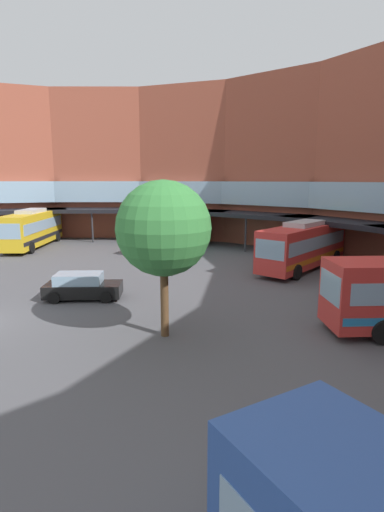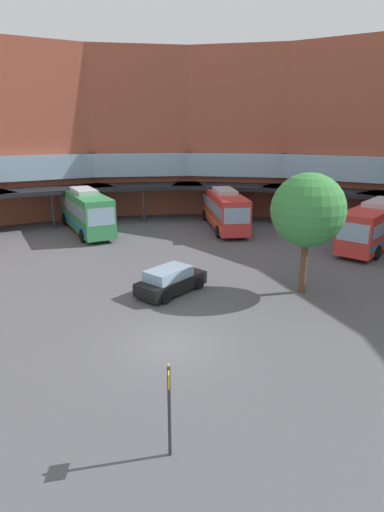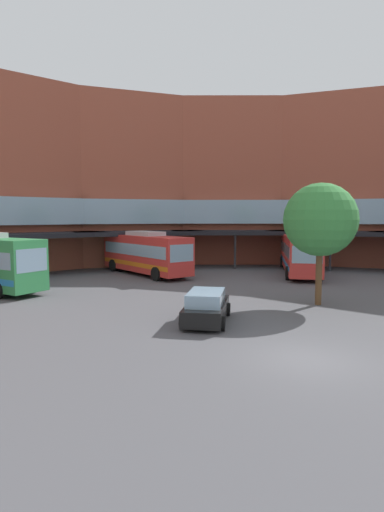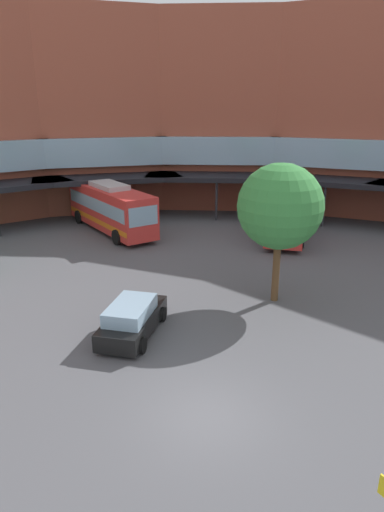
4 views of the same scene
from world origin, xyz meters
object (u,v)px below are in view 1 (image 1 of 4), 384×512
Objects in this scene: bus_4 at (182,230)px; plaza_tree at (164,229)px; bus_0 at (303,245)px; parked_car at (82,287)px; bus_2 at (32,228)px.

bus_4 is 1.47× the size of plaza_tree.
bus_0 is at bearing 68.77° from bus_4.
bus_0 is 17.05m from plaza_tree.
parked_car is at bearing 2.12° from bus_4.
plaza_tree is at bearing 32.45° from bus_2.
bus_2 is 1.06× the size of bus_4.
plaza_tree is at bearing 4.20° from bus_0.
bus_2 reaches higher than parked_car.
bus_4 is 2.15× the size of parked_car.
bus_0 is 1.07× the size of bus_4.
parked_car is (-1.05, -17.08, -1.16)m from bus_0.
bus_0 is at bearing 25.59° from parked_car.
parked_car is 8.69m from plaza_tree.
bus_2 is at bearing -71.56° from bus_0.
bus_0 is 1.01× the size of bus_2.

